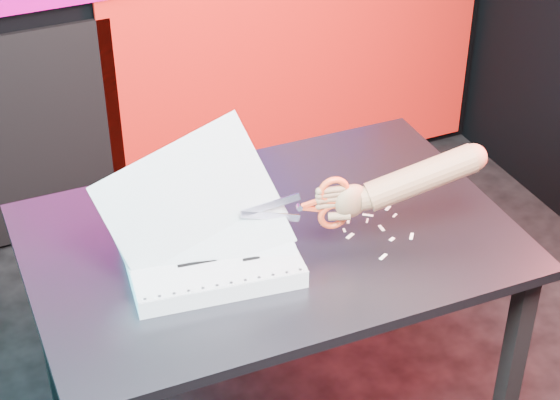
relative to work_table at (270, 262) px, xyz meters
name	(u,v)px	position (x,y,z in m)	size (l,w,h in m)	color
room	(320,54)	(0.03, -0.20, 0.69)	(3.01, 3.01, 2.71)	black
work_table	(270,262)	(0.00, 0.00, 0.00)	(1.27, 0.86, 0.75)	black
printout_stack	(210,254)	(-0.18, -0.05, 0.12)	(0.49, 0.35, 0.38)	white
scissors	(326,204)	(0.11, -0.11, 0.22)	(0.27, 0.07, 0.15)	silver
hand_forearm	(409,181)	(0.31, -0.15, 0.26)	(0.42, 0.14, 0.17)	brown
paper_clippings	(373,229)	(0.26, -0.08, 0.09)	(0.21, 0.20, 0.00)	white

